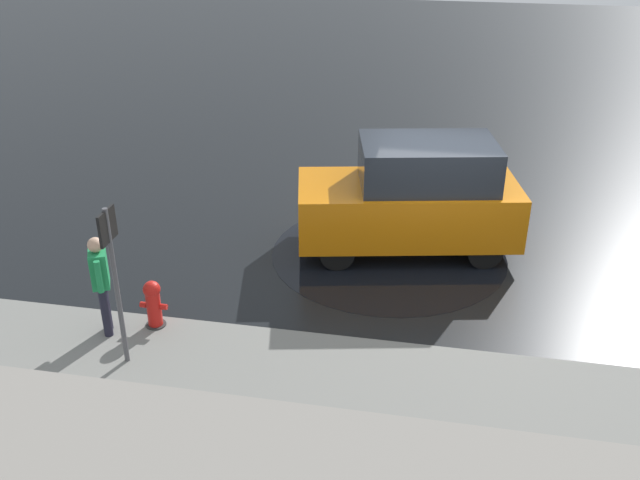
% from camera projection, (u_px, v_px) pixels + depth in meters
% --- Properties ---
extents(ground_plane, '(60.00, 60.00, 0.00)m').
position_uv_depth(ground_plane, '(438.00, 263.00, 12.67)').
color(ground_plane, black).
extents(kerb_strip, '(24.00, 3.20, 0.04)m').
position_uv_depth(kerb_strip, '(425.00, 420.00, 8.99)').
color(kerb_strip, slate).
rests_on(kerb_strip, ground).
extents(moving_hatchback, '(4.17, 2.46, 2.06)m').
position_uv_depth(moving_hatchback, '(413.00, 197.00, 12.70)').
color(moving_hatchback, orange).
rests_on(moving_hatchback, ground).
extents(fire_hydrant, '(0.42, 0.31, 0.80)m').
position_uv_depth(fire_hydrant, '(154.00, 305.00, 10.69)').
color(fire_hydrant, red).
rests_on(fire_hydrant, ground).
extents(pedestrian, '(0.37, 0.52, 1.62)m').
position_uv_depth(pedestrian, '(101.00, 279.00, 10.28)').
color(pedestrian, '#1E8C4C').
rests_on(pedestrian, ground).
extents(sign_post, '(0.07, 0.44, 2.40)m').
position_uv_depth(sign_post, '(114.00, 265.00, 9.37)').
color(sign_post, '#4C4C51').
rests_on(sign_post, ground).
extents(puddle_patch, '(4.25, 4.25, 0.01)m').
position_uv_depth(puddle_patch, '(389.00, 253.00, 12.98)').
color(puddle_patch, black).
rests_on(puddle_patch, ground).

